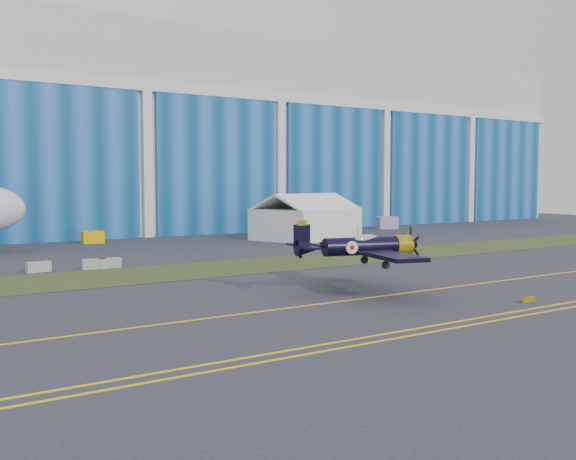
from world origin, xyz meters
TOP-DOWN VIEW (x-y plane):
  - ground at (0.00, 0.00)m, footprint 260.00×260.00m
  - grass_median at (0.00, 14.00)m, footprint 260.00×10.00m
  - taxiway_centreline at (0.00, -5.00)m, footprint 200.00×0.20m
  - edge_line_near at (0.00, -14.50)m, footprint 80.00×0.20m
  - edge_line_far at (0.00, -13.50)m, footprint 80.00×0.20m
  - guard_board_right at (22.00, -12.00)m, footprint 1.20×0.15m
  - warbird at (16.08, -2.66)m, footprint 13.25×14.76m
  - tent at (38.39, 34.63)m, footprint 15.38×13.00m
  - tug at (12.68, 44.48)m, footprint 2.78×1.92m
  - gse_box at (60.69, 43.02)m, footprint 3.69×2.59m
  - barrier_a at (0.09, 20.38)m, footprint 2.06×0.84m
  - barrier_b at (4.62, 19.71)m, footprint 2.06×0.88m
  - barrier_c at (5.99, 19.63)m, footprint 2.04×0.76m

SIDE VIEW (x-z plane):
  - ground at x=0.00m, z-range 0.00..0.00m
  - taxiway_centreline at x=0.00m, z-range 0.00..0.02m
  - edge_line_near at x=0.00m, z-range 0.00..0.02m
  - edge_line_far at x=0.00m, z-range 0.00..0.02m
  - grass_median at x=0.00m, z-range 0.01..0.03m
  - guard_board_right at x=22.00m, z-range 0.00..0.35m
  - barrier_a at x=0.09m, z-range 0.00..0.90m
  - barrier_b at x=4.62m, z-range 0.00..0.90m
  - barrier_c at x=5.99m, z-range 0.00..0.90m
  - tug at x=12.68m, z-range 0.00..1.52m
  - gse_box at x=60.69m, z-range 0.00..2.01m
  - tent at x=38.39m, z-range 0.00..6.13m
  - warbird at x=16.08m, z-range 1.31..5.02m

